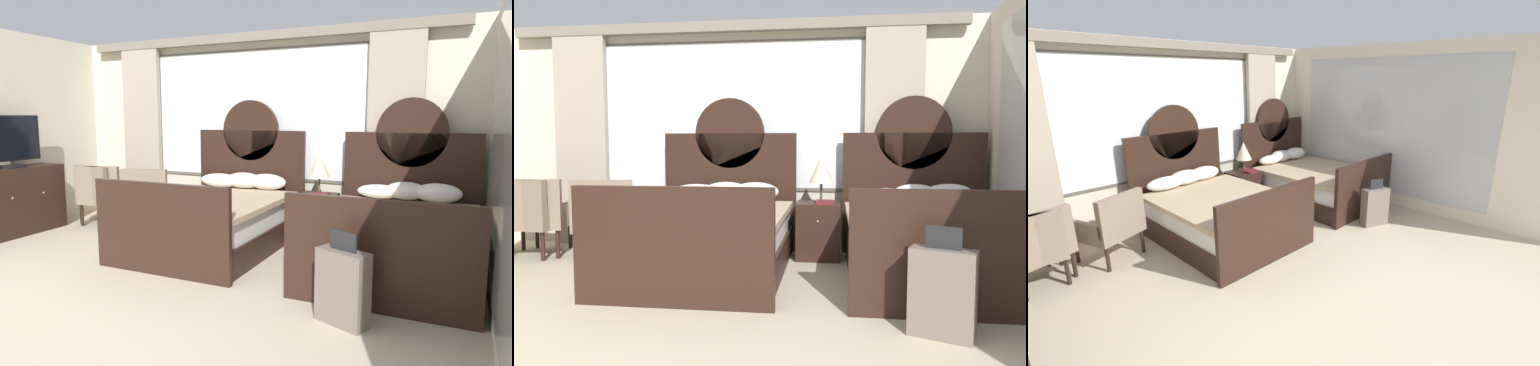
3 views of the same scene
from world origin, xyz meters
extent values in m
cube|color=beige|center=(0.00, 4.31, 1.35)|extent=(5.86, 0.07, 2.70)
cube|color=#646054|center=(0.00, 4.27, 1.58)|extent=(3.47, 0.02, 1.79)
cube|color=white|center=(0.00, 4.26, 1.58)|extent=(3.39, 0.02, 1.71)
cube|color=tan|center=(-1.89, 4.18, 1.30)|extent=(0.65, 0.08, 2.60)
cube|color=tan|center=(1.89, 4.18, 1.30)|extent=(0.65, 0.08, 2.60)
cube|color=gray|center=(0.00, 4.18, 2.62)|extent=(5.39, 0.10, 0.12)
cube|color=black|center=(0.01, 3.05, 0.15)|extent=(1.48, 2.01, 0.30)
cube|color=white|center=(0.01, 3.05, 0.43)|extent=(1.42, 1.91, 0.25)
cube|color=tan|center=(0.01, 2.97, 0.58)|extent=(1.52, 1.81, 0.06)
cube|color=black|center=(0.01, 4.09, 0.69)|extent=(1.56, 0.06, 1.37)
cylinder|color=black|center=(0.01, 4.09, 1.37)|extent=(0.81, 0.06, 0.81)
cube|color=black|center=(0.01, 2.02, 0.46)|extent=(1.56, 0.06, 0.93)
ellipsoid|color=white|center=(-0.32, 3.83, 0.70)|extent=(0.59, 0.28, 0.18)
ellipsoid|color=white|center=(0.01, 3.87, 0.72)|extent=(0.52, 0.33, 0.21)
ellipsoid|color=white|center=(0.34, 3.87, 0.71)|extent=(0.53, 0.26, 0.21)
cube|color=black|center=(2.10, 3.05, 0.15)|extent=(1.48, 2.01, 0.30)
cube|color=white|center=(2.10, 3.05, 0.43)|extent=(1.42, 1.91, 0.25)
cube|color=tan|center=(2.10, 2.97, 0.58)|extent=(1.52, 1.81, 0.06)
cube|color=black|center=(2.10, 4.09, 0.69)|extent=(1.56, 0.06, 1.37)
cylinder|color=black|center=(2.10, 4.09, 1.37)|extent=(0.81, 0.06, 0.81)
cube|color=black|center=(2.10, 2.02, 0.46)|extent=(1.56, 0.06, 0.93)
ellipsoid|color=white|center=(1.79, 3.86, 0.69)|extent=(0.52, 0.26, 0.16)
ellipsoid|color=white|center=(2.09, 3.87, 0.71)|extent=(0.47, 0.32, 0.21)
ellipsoid|color=white|center=(2.43, 3.83, 0.72)|extent=(0.51, 0.32, 0.22)
cube|color=black|center=(1.05, 3.78, 0.31)|extent=(0.47, 0.47, 0.61)
sphere|color=tan|center=(1.05, 3.53, 0.44)|extent=(0.02, 0.02, 0.02)
cylinder|color=brown|center=(1.08, 3.77, 0.62)|extent=(0.14, 0.14, 0.02)
cylinder|color=brown|center=(1.08, 3.77, 0.73)|extent=(0.03, 0.03, 0.19)
cone|color=beige|center=(1.08, 3.77, 0.98)|extent=(0.27, 0.27, 0.30)
cube|color=maroon|center=(1.12, 3.69, 0.63)|extent=(0.18, 0.26, 0.03)
cube|color=#84705B|center=(-1.29, 3.55, 0.37)|extent=(0.80, 0.80, 0.10)
cube|color=#84705B|center=(-1.20, 3.30, 0.64)|extent=(0.62, 0.29, 0.45)
cube|color=#84705B|center=(-1.03, 3.65, 0.50)|extent=(0.25, 0.55, 0.16)
cube|color=#84705B|center=(-1.56, 3.46, 0.50)|extent=(0.25, 0.55, 0.16)
cylinder|color=black|center=(-1.13, 3.89, 0.16)|extent=(0.04, 0.04, 0.32)
cylinder|color=black|center=(-1.63, 3.71, 0.16)|extent=(0.04, 0.04, 0.32)
cylinder|color=black|center=(-0.96, 3.39, 0.16)|extent=(0.04, 0.04, 0.32)
cylinder|color=black|center=(-1.45, 3.22, 0.16)|extent=(0.04, 0.04, 0.32)
cube|color=#84705B|center=(-2.09, 3.55, 0.37)|extent=(0.70, 0.70, 0.10)
cube|color=#84705B|center=(-2.12, 3.28, 0.64)|extent=(0.63, 0.16, 0.45)
cube|color=#84705B|center=(-1.81, 3.52, 0.50)|extent=(0.13, 0.57, 0.16)
cube|color=#84705B|center=(-2.37, 3.59, 0.50)|extent=(0.13, 0.57, 0.16)
cylinder|color=black|center=(-1.79, 3.78, 0.16)|extent=(0.04, 0.04, 0.32)
cylinder|color=black|center=(-2.31, 3.85, 0.16)|extent=(0.04, 0.04, 0.32)
cylinder|color=black|center=(-1.86, 3.26, 0.16)|extent=(0.04, 0.04, 0.32)
cube|color=#84705B|center=(-2.09, 3.55, 0.37)|extent=(0.78, 0.78, 0.10)
cube|color=#84705B|center=(-2.01, 3.29, 0.64)|extent=(0.62, 0.26, 0.45)
cube|color=#84705B|center=(-1.81, 3.64, 0.50)|extent=(0.22, 0.56, 0.16)
cylinder|color=black|center=(-1.91, 3.88, 0.16)|extent=(0.04, 0.04, 0.32)
cylinder|color=black|center=(-2.41, 3.73, 0.16)|extent=(0.04, 0.04, 0.32)
cylinder|color=black|center=(-1.76, 3.38, 0.16)|extent=(0.04, 0.04, 0.32)
cube|color=#75665B|center=(1.90, 1.70, 0.29)|extent=(0.44, 0.31, 0.57)
cube|color=#232326|center=(1.90, 1.70, 0.65)|extent=(0.21, 0.10, 0.14)
cylinder|color=black|center=(1.75, 1.77, 0.03)|extent=(0.05, 0.04, 0.05)
cylinder|color=black|center=(2.05, 1.64, 0.03)|extent=(0.05, 0.04, 0.05)
camera|label=1|loc=(2.68, -1.54, 1.56)|focal=31.97mm
camera|label=2|loc=(1.19, -1.37, 1.23)|focal=33.27mm
camera|label=3|loc=(-2.68, -0.78, 2.19)|focal=24.84mm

